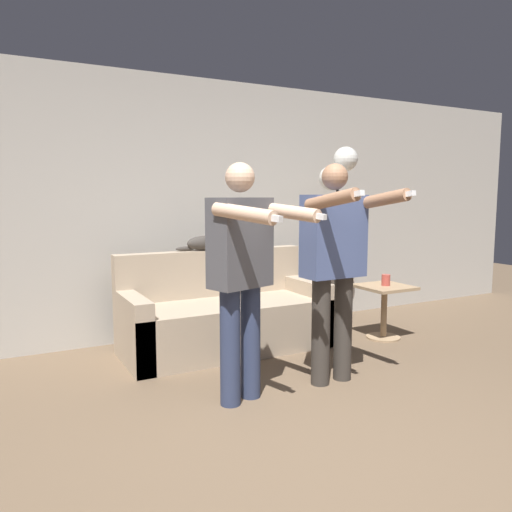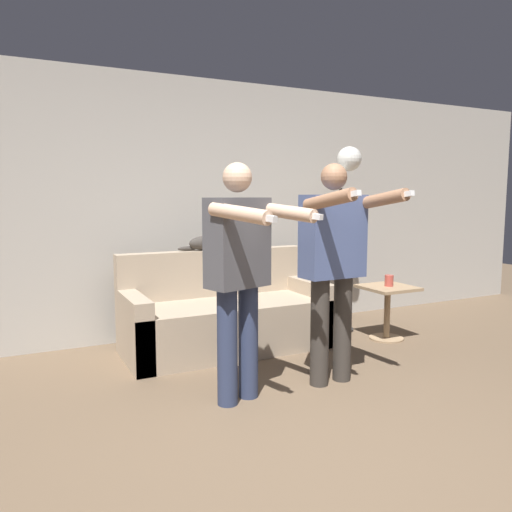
% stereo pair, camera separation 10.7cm
% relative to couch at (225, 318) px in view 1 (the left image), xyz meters
% --- Properties ---
extents(ground_plane, '(16.00, 16.00, 0.00)m').
position_rel_couch_xyz_m(ground_plane, '(-0.37, -2.28, -0.30)').
color(ground_plane, brown).
extents(wall_back, '(10.00, 0.05, 2.60)m').
position_rel_couch_xyz_m(wall_back, '(-0.37, 0.67, 1.00)').
color(wall_back, '#B7B2A8').
rests_on(wall_back, ground_plane).
extents(couch, '(1.90, 0.80, 0.91)m').
position_rel_couch_xyz_m(couch, '(0.00, 0.00, 0.00)').
color(couch, tan).
rests_on(couch, ground_plane).
extents(person_left, '(0.62, 0.77, 1.65)m').
position_rel_couch_xyz_m(person_left, '(-0.39, -1.16, 0.65)').
color(person_left, '#2D3856').
rests_on(person_left, ground_plane).
extents(person_right, '(0.57, 0.69, 1.66)m').
position_rel_couch_xyz_m(person_right, '(0.38, -1.16, 0.68)').
color(person_right, '#38332D').
rests_on(person_right, ground_plane).
extents(cat, '(0.49, 0.14, 0.17)m').
position_rel_couch_xyz_m(cat, '(-0.06, 0.29, 0.68)').
color(cat, '#3D3833').
rests_on(cat, couch).
extents(floor_lamp, '(0.43, 0.33, 1.94)m').
position_rel_couch_xyz_m(floor_lamp, '(1.34, 0.07, 1.28)').
color(floor_lamp, black).
rests_on(floor_lamp, ground_plane).
extents(side_table, '(0.48, 0.48, 0.54)m').
position_rel_couch_xyz_m(side_table, '(1.56, -0.42, 0.09)').
color(side_table, '#A38460').
rests_on(side_table, ground_plane).
extents(cup, '(0.09, 0.09, 0.11)m').
position_rel_couch_xyz_m(cup, '(1.57, -0.43, 0.30)').
color(cup, '#B7473D').
rests_on(cup, side_table).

